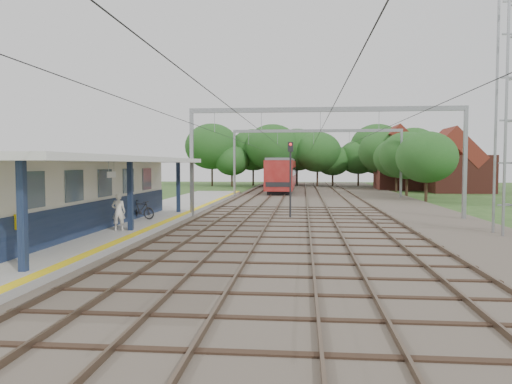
{
  "coord_description": "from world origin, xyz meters",
  "views": [
    {
      "loc": [
        2.15,
        -16.58,
        3.45
      ],
      "look_at": [
        -0.96,
        16.21,
        1.6
      ],
      "focal_mm": 35.0,
      "sensor_mm": 36.0,
      "label": 1
    }
  ],
  "objects": [
    {
      "name": "yellow_stripe",
      "position": [
        -5.25,
        14.0,
        0.35
      ],
      "size": [
        0.45,
        52.0,
        0.01
      ],
      "primitive_type": "cube",
      "color": "yellow",
      "rests_on": "platform"
    },
    {
      "name": "station_building",
      "position": [
        -8.88,
        7.0,
        2.04
      ],
      "size": [
        3.41,
        18.0,
        3.4
      ],
      "color": "beige",
      "rests_on": "platform"
    },
    {
      "name": "platform",
      "position": [
        -7.5,
        14.0,
        0.17
      ],
      "size": [
        5.0,
        52.0,
        0.35
      ],
      "primitive_type": "cube",
      "color": "gray",
      "rests_on": "ground"
    },
    {
      "name": "house_near",
      "position": [
        21.0,
        46.0,
        2.99
      ],
      "size": [
        7.0,
        6.12,
        7.89
      ],
      "color": "brown",
      "rests_on": "ground"
    },
    {
      "name": "house_far",
      "position": [
        16.0,
        52.0,
        3.23
      ],
      "size": [
        8.0,
        6.12,
        8.66
      ],
      "color": "brown",
      "rests_on": "ground"
    },
    {
      "name": "tree_band",
      "position": [
        3.84,
        57.12,
        4.92
      ],
      "size": [
        31.72,
        30.88,
        8.82
      ],
      "color": "#382619",
      "rests_on": "ground"
    },
    {
      "name": "bicycle",
      "position": [
        -6.96,
        10.64,
        0.88
      ],
      "size": [
        1.83,
        0.96,
        1.06
      ],
      "primitive_type": "imported",
      "rotation": [
        0.0,
        0.0,
        1.3
      ],
      "color": "black",
      "rests_on": "platform"
    },
    {
      "name": "ground",
      "position": [
        0.0,
        0.0,
        0.0
      ],
      "size": [
        160.0,
        160.0,
        0.0
      ],
      "primitive_type": "plane",
      "color": "#2D4C1E",
      "rests_on": "ground"
    },
    {
      "name": "catenary_system",
      "position": [
        3.39,
        25.28,
        5.51
      ],
      "size": [
        17.22,
        88.0,
        7.0
      ],
      "color": "gray",
      "rests_on": "ground"
    },
    {
      "name": "train",
      "position": [
        -0.5,
        54.87,
        2.24
      ],
      "size": [
        3.07,
        38.24,
        4.02
      ],
      "color": "black",
      "rests_on": "ballast_bed"
    },
    {
      "name": "ballast_bed",
      "position": [
        4.0,
        30.0,
        0.05
      ],
      "size": [
        18.0,
        90.0,
        0.1
      ],
      "primitive_type": "cube",
      "color": "#473D33",
      "rests_on": "ground"
    },
    {
      "name": "rail_tracks",
      "position": [
        1.5,
        30.0,
        0.18
      ],
      "size": [
        11.8,
        88.0,
        0.15
      ],
      "color": "brown",
      "rests_on": "ballast_bed"
    },
    {
      "name": "person",
      "position": [
        -6.43,
        5.87,
        1.23
      ],
      "size": [
        0.71,
        0.54,
        1.75
      ],
      "primitive_type": "imported",
      "rotation": [
        0.0,
        0.0,
        3.34
      ],
      "color": "white",
      "rests_on": "platform"
    },
    {
      "name": "signal_post",
      "position": [
        1.35,
        14.74,
        3.16
      ],
      "size": [
        0.34,
        0.28,
        4.83
      ],
      "rotation": [
        0.0,
        0.0,
        -0.03
      ],
      "color": "black",
      "rests_on": "ground"
    },
    {
      "name": "canopy",
      "position": [
        -7.77,
        6.0,
        3.64
      ],
      "size": [
        6.4,
        20.0,
        3.44
      ],
      "color": "#13203C",
      "rests_on": "platform"
    }
  ]
}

